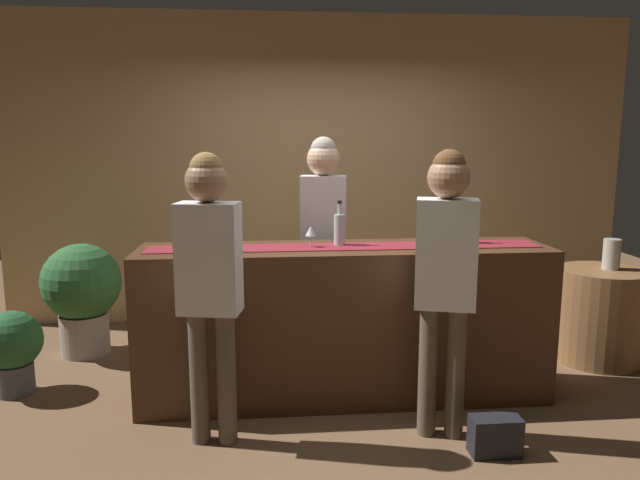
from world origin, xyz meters
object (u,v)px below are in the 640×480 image
at_px(wine_bottle_amber, 463,227).
at_px(bartender, 323,225).
at_px(wine_bottle_green, 437,227).
at_px(customer_sipping, 446,264).
at_px(vase_on_side_table, 611,254).
at_px(customer_browsing, 209,269).
at_px(handbag, 495,436).
at_px(round_side_table, 600,315).
at_px(wine_glass_mid_counter, 195,235).
at_px(potted_plant_tall, 82,291).
at_px(potted_plant_small, 13,347).
at_px(wine_bottle_clear, 339,229).
at_px(wine_glass_near_customer, 310,232).

xyz_separation_m(wine_bottle_amber, bartender, (-0.91, 0.51, -0.05)).
xyz_separation_m(wine_bottle_green, customer_sipping, (-0.14, -0.66, -0.11)).
bearing_deg(bartender, vase_on_side_table, -174.31).
xyz_separation_m(wine_bottle_amber, customer_sipping, (-0.33, -0.67, -0.11)).
distance_m(customer_sipping, customer_browsing, 1.34).
relative_size(bartender, customer_browsing, 1.05).
xyz_separation_m(wine_bottle_green, handbag, (0.10, -0.91, -1.05)).
xyz_separation_m(wine_bottle_green, round_side_table, (1.47, 0.41, -0.79)).
distance_m(wine_glass_mid_counter, bartender, 1.09).
xyz_separation_m(round_side_table, handbag, (-1.37, -1.33, -0.26)).
height_order(potted_plant_tall, potted_plant_small, potted_plant_tall).
xyz_separation_m(wine_bottle_clear, potted_plant_small, (-2.24, 0.17, -0.81)).
bearing_deg(round_side_table, wine_bottle_green, -164.29).
distance_m(wine_bottle_amber, customer_sipping, 0.75).
distance_m(customer_browsing, handbag, 1.85).
distance_m(customer_sipping, potted_plant_tall, 3.03).
xyz_separation_m(potted_plant_tall, potted_plant_small, (-0.25, -0.76, -0.19)).
height_order(wine_glass_mid_counter, potted_plant_tall, wine_glass_mid_counter).
distance_m(wine_bottle_green, vase_on_side_table, 1.61).
relative_size(round_side_table, handbag, 2.64).
bearing_deg(wine_bottle_clear, wine_bottle_amber, 0.53).
height_order(customer_sipping, potted_plant_tall, customer_sipping).
height_order(wine_glass_mid_counter, customer_browsing, customer_browsing).
relative_size(wine_bottle_clear, bartender, 0.17).
bearing_deg(vase_on_side_table, wine_bottle_amber, -162.83).
height_order(vase_on_side_table, potted_plant_small, vase_on_side_table).
xyz_separation_m(customer_browsing, handbag, (1.58, -0.29, -0.93)).
height_order(wine_bottle_green, wine_glass_mid_counter, wine_bottle_green).
distance_m(wine_bottle_clear, handbag, 1.59).
xyz_separation_m(wine_bottle_amber, wine_glass_near_customer, (-1.05, -0.06, -0.01)).
bearing_deg(wine_bottle_clear, round_side_table, 10.97).
bearing_deg(wine_bottle_amber, potted_plant_small, 177.01).
xyz_separation_m(customer_sipping, round_side_table, (1.62, 1.08, -0.68)).
bearing_deg(wine_glass_near_customer, handbag, -41.32).
distance_m(wine_bottle_clear, vase_on_side_table, 2.26).
distance_m(wine_bottle_amber, potted_plant_small, 3.20).
height_order(wine_bottle_clear, handbag, wine_bottle_clear).
distance_m(vase_on_side_table, potted_plant_tall, 4.23).
bearing_deg(wine_glass_mid_counter, handbag, -25.11).
distance_m(wine_bottle_clear, round_side_table, 2.32).
bearing_deg(customer_sipping, wine_bottle_amber, 79.28).
height_order(wine_bottle_amber, round_side_table, wine_bottle_amber).
relative_size(wine_bottle_green, wine_bottle_clear, 1.00).
distance_m(wine_bottle_clear, customer_sipping, 0.86).
relative_size(vase_on_side_table, handbag, 0.86).
bearing_deg(handbag, bartender, 120.12).
relative_size(customer_browsing, potted_plant_tall, 1.83).
bearing_deg(round_side_table, potted_plant_small, -176.78).
height_order(bartender, customer_sipping, bartender).
xyz_separation_m(wine_glass_near_customer, potted_plant_small, (-2.04, 0.23, -0.81)).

